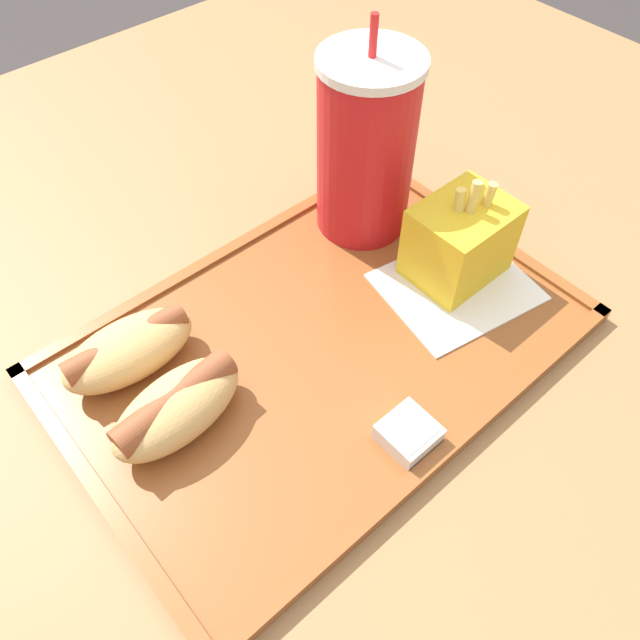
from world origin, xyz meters
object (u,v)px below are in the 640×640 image
hot_dog_far (128,349)px  hot_dog_near (177,407)px  fries_carton (460,241)px  sauce_cup_mayo (409,433)px  soda_cup (366,148)px

hot_dog_far → hot_dog_near: size_ratio=0.99×
hot_dog_near → fries_carton: bearing=-6.3°
hot_dog_far → fries_carton: (0.29, -0.10, 0.02)m
hot_dog_far → sauce_cup_mayo: hot_dog_far is taller
fries_carton → sauce_cup_mayo: 0.19m
fries_carton → sauce_cup_mayo: size_ratio=2.67×
soda_cup → sauce_cup_mayo: soda_cup is taller
soda_cup → fries_carton: bearing=-81.5°
hot_dog_near → fries_carton: (0.29, -0.03, 0.02)m
soda_cup → sauce_cup_mayo: bearing=-125.3°
fries_carton → sauce_cup_mayo: fries_carton is taller
fries_carton → soda_cup: bearing=98.5°
hot_dog_near → sauce_cup_mayo: bearing=-45.9°
fries_carton → sauce_cup_mayo: (-0.16, -0.10, -0.03)m
soda_cup → hot_dog_far: size_ratio=1.80×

